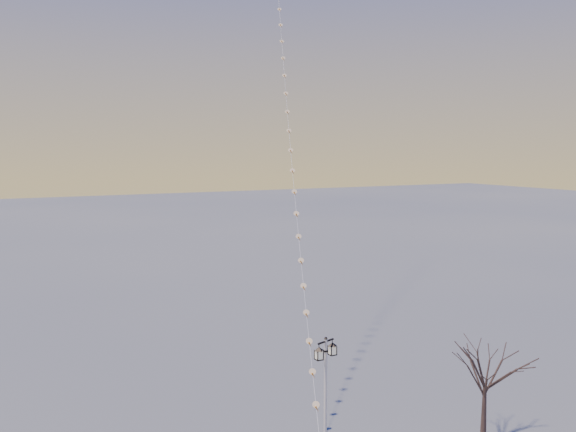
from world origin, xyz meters
TOP-DOWN VIEW (x-y plane):
  - street_lamp at (0.42, 1.42)m, footprint 1.22×0.69m
  - bare_tree at (7.18, -0.59)m, footprint 2.57×2.57m
  - kite_train at (8.31, 20.41)m, footprint 16.02×37.08m

SIDE VIEW (x-z plane):
  - street_lamp at x=0.42m, z-range 0.26..5.22m
  - bare_tree at x=7.18m, z-range 0.83..5.08m
  - kite_train at x=8.31m, z-range -0.09..39.50m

